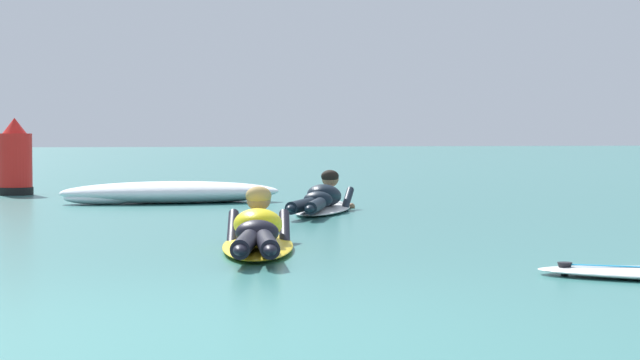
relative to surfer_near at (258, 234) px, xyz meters
name	(u,v)px	position (x,y,z in m)	size (l,w,h in m)	color
ground_plane	(108,202)	(-1.05, 6.53, -0.14)	(120.00, 120.00, 0.00)	#387A75
surfer_near	(258,234)	(0.00, 0.00, 0.00)	(0.94, 2.61, 0.54)	yellow
surfer_far	(322,201)	(1.39, 3.95, 0.00)	(1.36, 2.48, 0.53)	white
whitewater_front	(171,193)	(-0.21, 6.17, 0.00)	(2.95, 0.98, 0.29)	white
whitewater_back	(217,191)	(0.63, 8.06, -0.07)	(1.68, 1.16, 0.13)	white
channel_marker_buoy	(15,163)	(-2.39, 8.64, 0.35)	(0.54, 0.54, 1.18)	red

